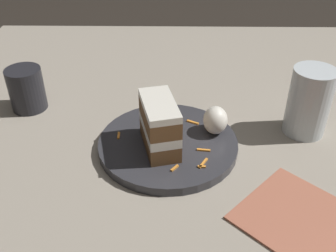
% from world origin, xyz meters
% --- Properties ---
extents(ground_plane, '(6.00, 6.00, 0.00)m').
position_xyz_m(ground_plane, '(0.00, 0.00, 0.00)').
color(ground_plane, black).
rests_on(ground_plane, ground).
extents(dining_table, '(1.30, 1.12, 0.03)m').
position_xyz_m(dining_table, '(0.00, 0.00, 0.02)').
color(dining_table, gray).
rests_on(dining_table, ground).
extents(plate, '(0.26, 0.26, 0.02)m').
position_xyz_m(plate, '(-0.02, -0.02, 0.04)').
color(plate, '#333338').
rests_on(plate, dining_table).
extents(cake_slice, '(0.12, 0.08, 0.09)m').
position_xyz_m(cake_slice, '(-0.01, -0.04, 0.10)').
color(cake_slice, brown).
rests_on(cake_slice, plate).
extents(cream_dollop, '(0.05, 0.05, 0.05)m').
position_xyz_m(cream_dollop, '(-0.05, 0.07, 0.08)').
color(cream_dollop, white).
rests_on(cream_dollop, plate).
extents(orange_garnish, '(0.05, 0.05, 0.01)m').
position_xyz_m(orange_garnish, '(-0.10, -0.03, 0.05)').
color(orange_garnish, orange).
rests_on(orange_garnish, plate).
extents(carrot_shreds_scatter, '(0.15, 0.17, 0.00)m').
position_xyz_m(carrot_shreds_scatter, '(0.00, 0.01, 0.05)').
color(carrot_shreds_scatter, orange).
rests_on(carrot_shreds_scatter, plate).
extents(drinking_glass, '(0.08, 0.08, 0.13)m').
position_xyz_m(drinking_glass, '(-0.08, 0.24, 0.09)').
color(drinking_glass, silver).
rests_on(drinking_glass, dining_table).
extents(coffee_mug, '(0.07, 0.07, 0.09)m').
position_xyz_m(coffee_mug, '(-0.16, -0.32, 0.08)').
color(coffee_mug, '#232328').
rests_on(coffee_mug, dining_table).
extents(menu_card, '(0.29, 0.29, 0.00)m').
position_xyz_m(menu_card, '(0.18, 0.21, 0.03)').
color(menu_card, '#B2664C').
rests_on(menu_card, dining_table).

